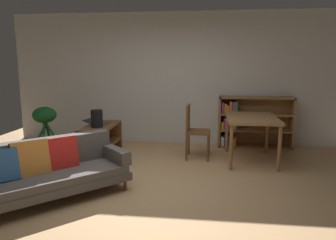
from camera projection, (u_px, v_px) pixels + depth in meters
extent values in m
plane|color=tan|center=(151.00, 190.00, 4.26)|extent=(8.16, 8.16, 0.00)
cube|color=silver|center=(173.00, 79.00, 6.66)|extent=(6.80, 0.10, 2.70)
cylinder|color=brown|center=(125.00, 185.00, 4.24)|extent=(0.04, 0.04, 0.14)
cylinder|color=brown|center=(104.00, 173.00, 4.72)|extent=(0.04, 0.04, 0.14)
cube|color=#56514C|center=(51.00, 185.00, 3.93)|extent=(1.86, 1.85, 0.10)
cube|color=#56514C|center=(51.00, 177.00, 3.92)|extent=(1.78, 1.78, 0.10)
cube|color=#56514C|center=(43.00, 153.00, 4.09)|extent=(1.42, 1.41, 0.38)
cube|color=#56514C|center=(114.00, 154.00, 4.42)|extent=(0.59, 0.60, 0.18)
cube|color=#336093|center=(1.00, 166.00, 3.65)|extent=(0.44, 0.44, 0.40)
cube|color=orange|center=(30.00, 158.00, 3.86)|extent=(0.46, 0.46, 0.44)
cube|color=red|center=(61.00, 153.00, 4.10)|extent=(0.42, 0.41, 0.42)
cube|color=brown|center=(110.00, 135.00, 6.26)|extent=(0.48, 0.04, 0.58)
cube|color=brown|center=(90.00, 149.00, 5.22)|extent=(0.48, 0.04, 0.58)
cube|color=brown|center=(101.00, 144.00, 5.75)|extent=(0.48, 1.06, 0.04)
cube|color=brown|center=(100.00, 126.00, 5.69)|extent=(0.48, 1.10, 0.04)
cube|color=brown|center=(101.00, 156.00, 5.78)|extent=(0.48, 1.06, 0.04)
cube|color=#333338|center=(101.00, 124.00, 5.81)|extent=(0.26, 0.36, 0.02)
cube|color=black|center=(91.00, 121.00, 5.86)|extent=(0.25, 0.34, 0.07)
cylinder|color=black|center=(97.00, 119.00, 5.50)|extent=(0.20, 0.20, 0.30)
cylinder|color=slate|center=(97.00, 115.00, 5.49)|extent=(0.11, 0.11, 0.01)
cylinder|color=#9E9389|center=(47.00, 150.00, 5.91)|extent=(0.29, 0.29, 0.19)
cylinder|color=#195623|center=(52.00, 133.00, 5.82)|extent=(0.31, 0.08, 0.47)
cylinder|color=#195623|center=(48.00, 130.00, 5.92)|extent=(0.06, 0.18, 0.54)
cylinder|color=#195623|center=(44.00, 135.00, 5.90)|extent=(0.14, 0.09, 0.35)
cylinder|color=#195623|center=(40.00, 136.00, 5.82)|extent=(0.21, 0.17, 0.38)
cylinder|color=#195623|center=(44.00, 130.00, 5.76)|extent=(0.06, 0.20, 0.61)
ellipsoid|color=#195623|center=(44.00, 115.00, 5.80)|extent=(0.42, 0.42, 0.29)
cylinder|color=olive|center=(227.00, 133.00, 6.06)|extent=(0.06, 0.06, 0.73)
cylinder|color=olive|center=(231.00, 148.00, 5.01)|extent=(0.06, 0.06, 0.73)
cylinder|color=olive|center=(267.00, 134.00, 5.97)|extent=(0.06, 0.06, 0.73)
cylinder|color=olive|center=(279.00, 149.00, 4.92)|extent=(0.06, 0.06, 0.73)
cube|color=olive|center=(252.00, 118.00, 5.42)|extent=(0.83, 1.17, 0.05)
cylinder|color=brown|center=(209.00, 143.00, 5.82)|extent=(0.04, 0.04, 0.46)
cylinder|color=brown|center=(208.00, 149.00, 5.44)|extent=(0.04, 0.04, 0.46)
cylinder|color=brown|center=(189.00, 143.00, 5.88)|extent=(0.04, 0.04, 0.46)
cylinder|color=brown|center=(186.00, 148.00, 5.50)|extent=(0.04, 0.04, 0.46)
cube|color=brown|center=(198.00, 132.00, 5.62)|extent=(0.42, 0.44, 0.04)
cube|color=brown|center=(188.00, 118.00, 5.60)|extent=(0.05, 0.38, 0.45)
cube|color=olive|center=(219.00, 121.00, 6.47)|extent=(0.04, 0.33, 1.02)
cube|color=olive|center=(292.00, 123.00, 6.30)|extent=(0.04, 0.33, 1.02)
cube|color=olive|center=(256.00, 98.00, 6.30)|extent=(1.45, 0.33, 0.04)
cube|color=olive|center=(254.00, 146.00, 6.47)|extent=(1.45, 0.33, 0.04)
cube|color=olive|center=(254.00, 121.00, 6.53)|extent=(1.41, 0.04, 1.02)
cube|color=olive|center=(255.00, 130.00, 6.41)|extent=(1.41, 0.32, 0.04)
cube|color=olive|center=(255.00, 114.00, 6.36)|extent=(1.41, 0.32, 0.04)
cube|color=silver|center=(222.00, 140.00, 6.51)|extent=(0.06, 0.25, 0.17)
cube|color=#2D5199|center=(226.00, 139.00, 6.50)|extent=(0.06, 0.26, 0.24)
cube|color=#2D5199|center=(229.00, 140.00, 6.50)|extent=(0.03, 0.28, 0.20)
cube|color=gold|center=(230.00, 141.00, 6.48)|extent=(0.03, 0.23, 0.16)
cube|color=orange|center=(233.00, 141.00, 6.48)|extent=(0.03, 0.22, 0.15)
cube|color=orange|center=(235.00, 141.00, 6.48)|extent=(0.04, 0.26, 0.16)
cube|color=orange|center=(222.00, 125.00, 6.45)|extent=(0.04, 0.23, 0.15)
cube|color=#993884|center=(225.00, 123.00, 6.43)|extent=(0.06, 0.23, 0.24)
cube|color=gold|center=(228.00, 125.00, 6.44)|extent=(0.04, 0.27, 0.15)
cube|color=black|center=(231.00, 124.00, 6.43)|extent=(0.06, 0.23, 0.19)
cube|color=gold|center=(234.00, 125.00, 6.41)|extent=(0.07, 0.20, 0.15)
cube|color=#2D5199|center=(237.00, 125.00, 6.42)|extent=(0.03, 0.25, 0.16)
cube|color=#993884|center=(223.00, 108.00, 6.38)|extent=(0.04, 0.22, 0.21)
cube|color=orange|center=(225.00, 108.00, 6.39)|extent=(0.05, 0.25, 0.19)
cube|color=orange|center=(228.00, 109.00, 6.38)|extent=(0.04, 0.25, 0.16)
cube|color=orange|center=(230.00, 107.00, 6.38)|extent=(0.04, 0.28, 0.23)
cube|color=#993884|center=(233.00, 107.00, 6.37)|extent=(0.05, 0.28, 0.22)
cube|color=#337F47|center=(236.00, 107.00, 6.36)|extent=(0.05, 0.26, 0.24)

